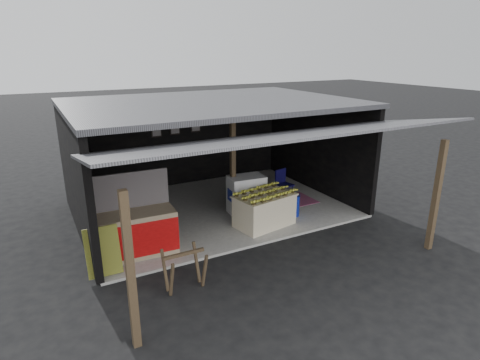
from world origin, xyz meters
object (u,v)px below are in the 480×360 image
neighbor_stall (135,231)px  plastic_chair (283,182)px  white_crate (246,195)px  banana_table (264,210)px  sawhorse (184,266)px  water_barrel (292,206)px

neighbor_stall → plastic_chair: size_ratio=1.99×
white_crate → neighbor_stall: (-3.21, -0.86, 0.01)m
banana_table → plastic_chair: 2.03m
sawhorse → water_barrel: 4.16m
neighbor_stall → plastic_chair: 4.88m
white_crate → water_barrel: (0.99, -0.73, -0.25)m
white_crate → sawhorse: 3.75m
neighbor_stall → water_barrel: neighbor_stall is taller
sawhorse → water_barrel: sawhorse is taller
sawhorse → water_barrel: bearing=26.0°
plastic_chair → water_barrel: bearing=-123.6°
banana_table → water_barrel: (0.98, 0.17, -0.13)m
white_crate → neighbor_stall: bearing=-159.4°
neighbor_stall → water_barrel: size_ratio=3.23×
white_crate → neighbor_stall: size_ratio=0.59×
white_crate → banana_table: bearing=-84.1°
plastic_chair → neighbor_stall: bearing=-175.4°
banana_table → plastic_chair: bearing=33.3°
neighbor_stall → banana_table: bearing=1.9°
sawhorse → plastic_chair: 5.21m
water_barrel → banana_table: bearing=-169.9°
white_crate → plastic_chair: bearing=23.3°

